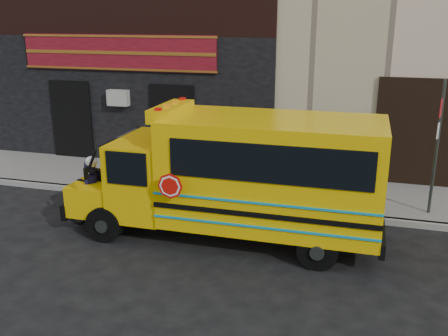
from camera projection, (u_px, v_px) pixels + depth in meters
name	position (u px, v px, depth m)	size (l,w,h in m)	color
ground	(224.00, 255.00, 10.36)	(120.00, 120.00, 0.00)	black
curb	(252.00, 207.00, 12.73)	(40.00, 0.20, 0.15)	gray
sidewalk	(263.00, 188.00, 14.11)	(40.00, 3.00, 0.15)	slate
school_bus	(242.00, 174.00, 10.70)	(6.90, 2.42, 2.92)	black
sign_pole	(437.00, 145.00, 11.67)	(0.10, 0.29, 3.37)	#363C39
bicycle	(93.00, 206.00, 11.37)	(0.55, 1.96, 1.18)	black
cyclist	(94.00, 197.00, 11.36)	(0.58, 0.38, 1.60)	black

